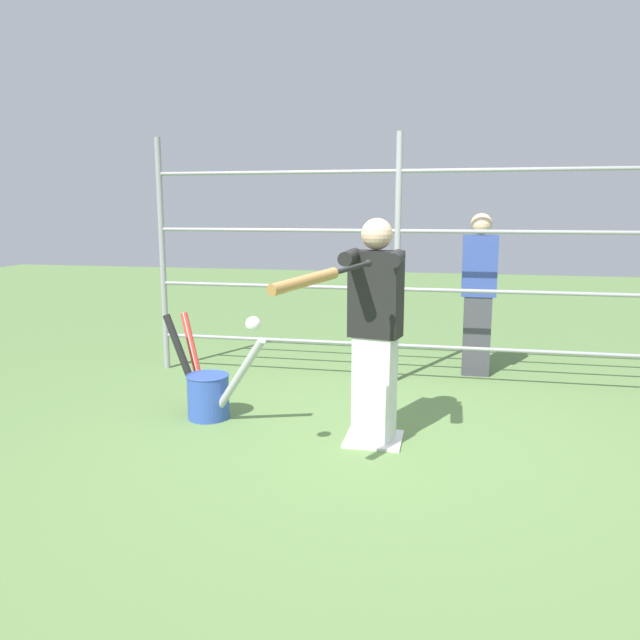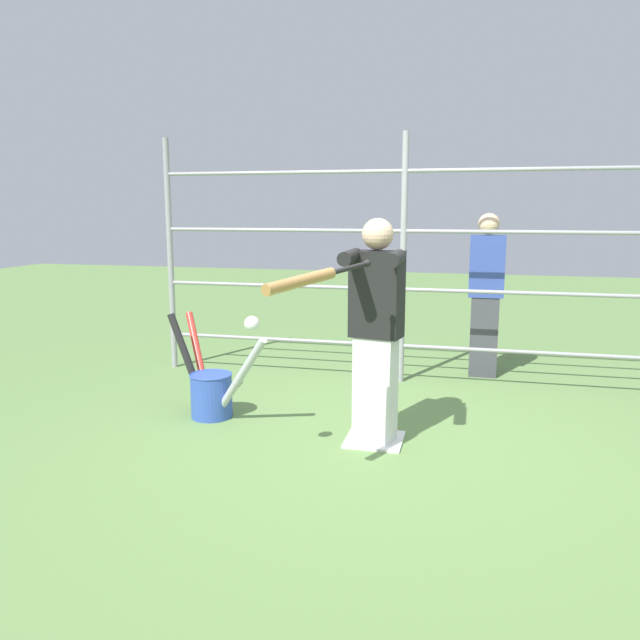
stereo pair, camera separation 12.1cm
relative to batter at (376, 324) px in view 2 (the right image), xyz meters
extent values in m
plane|color=#608447|center=(0.00, -0.02, -0.85)|extent=(24.00, 24.00, 0.00)
cube|color=white|center=(0.00, -0.02, -0.84)|extent=(0.40, 0.40, 0.02)
cylinder|color=#939399|center=(0.00, -1.62, 0.31)|extent=(0.06, 0.06, 2.32)
cylinder|color=#939399|center=(2.36, -1.62, 0.31)|extent=(0.06, 0.06, 2.32)
cylinder|color=#939399|center=(0.00, -1.62, -0.50)|extent=(4.72, 0.04, 0.04)
cylinder|color=#939399|center=(0.00, -1.62, 0.04)|extent=(4.72, 0.04, 0.04)
cylinder|color=#939399|center=(0.00, -1.62, 0.58)|extent=(4.72, 0.04, 0.04)
cylinder|color=#939399|center=(0.00, -1.62, 1.12)|extent=(4.72, 0.04, 0.04)
cube|color=silver|center=(0.00, -0.02, -0.47)|extent=(0.31, 0.23, 0.76)
cube|color=black|center=(0.00, -0.02, 0.21)|extent=(0.38, 0.26, 0.59)
sphere|color=beige|center=(0.00, -0.02, 0.61)|extent=(0.21, 0.21, 0.21)
cylinder|color=black|center=(-0.15, 0.23, 0.47)|extent=(0.09, 0.42, 0.09)
cylinder|color=black|center=(0.15, 0.16, 0.47)|extent=(0.09, 0.42, 0.09)
sphere|color=black|center=(0.00, 0.40, 0.45)|extent=(0.05, 0.05, 0.05)
cylinder|color=black|center=(0.08, 0.57, 0.44)|extent=(0.18, 0.34, 0.06)
cylinder|color=#B27F42|center=(0.27, 0.97, 0.40)|extent=(0.29, 0.52, 0.11)
sphere|color=white|center=(0.68, 0.62, 0.09)|extent=(0.10, 0.10, 0.10)
cylinder|color=#3351B2|center=(1.34, -0.23, -0.68)|extent=(0.33, 0.33, 0.35)
torus|color=#3351B2|center=(1.34, -0.23, -0.50)|extent=(0.34, 0.34, 0.01)
cylinder|color=#B2B2B7|center=(1.04, -0.07, -0.47)|extent=(0.55, 0.32, 0.71)
cylinder|color=black|center=(1.57, -0.32, -0.44)|extent=(0.41, 0.20, 0.77)
cylinder|color=red|center=(1.55, -0.49, -0.46)|extent=(0.43, 0.49, 0.74)
cube|color=#3F3F47|center=(-0.76, -2.01, -0.45)|extent=(0.26, 0.16, 0.79)
cube|color=#334799|center=(-0.76, -2.01, 0.24)|extent=(0.33, 0.18, 0.59)
sphere|color=beige|center=(-0.76, -2.01, 0.64)|extent=(0.20, 0.20, 0.20)
camera|label=1|loc=(-0.51, 4.21, 0.78)|focal=35.00mm
camera|label=2|loc=(-0.63, 4.18, 0.78)|focal=35.00mm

